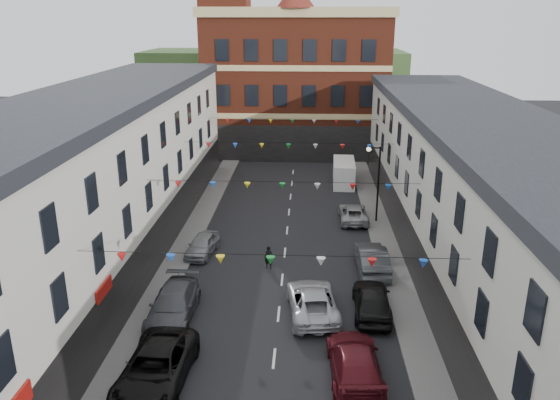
% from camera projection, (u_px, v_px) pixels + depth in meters
% --- Properties ---
extents(ground, '(160.00, 160.00, 0.00)m').
position_uv_depth(ground, '(279.00, 314.00, 29.22)').
color(ground, black).
rests_on(ground, ground).
extents(pavement_left, '(1.80, 64.00, 0.15)m').
position_uv_depth(pavement_left, '(161.00, 292.00, 31.41)').
color(pavement_left, '#605E5B').
rests_on(pavement_left, ground).
extents(pavement_right, '(1.80, 64.00, 0.15)m').
position_uv_depth(pavement_right, '(402.00, 298.00, 30.75)').
color(pavement_right, '#605E5B').
rests_on(pavement_right, ground).
extents(terrace_left, '(8.40, 56.00, 10.70)m').
position_uv_depth(terrace_left, '(59.00, 210.00, 29.01)').
color(terrace_left, silver).
rests_on(terrace_left, ground).
extents(terrace_right, '(8.40, 56.00, 9.70)m').
position_uv_depth(terrace_right, '(508.00, 227.00, 28.04)').
color(terrace_right, '#B7B6AB').
rests_on(terrace_right, ground).
extents(civic_building, '(20.60, 13.30, 18.50)m').
position_uv_depth(civic_building, '(296.00, 80.00, 62.49)').
color(civic_building, maroon).
rests_on(civic_building, ground).
extents(clock_tower, '(5.60, 5.60, 30.00)m').
position_uv_depth(clock_tower, '(225.00, 18.00, 57.88)').
color(clock_tower, maroon).
rests_on(clock_tower, ground).
extents(distant_hill, '(40.00, 14.00, 10.00)m').
position_uv_depth(distant_hill, '(274.00, 83.00, 86.44)').
color(distant_hill, '#324C23').
rests_on(distant_hill, ground).
extents(street_lamp, '(1.10, 0.36, 6.00)m').
position_uv_depth(street_lamp, '(375.00, 174.00, 40.89)').
color(street_lamp, black).
rests_on(street_lamp, ground).
extents(car_left_c, '(2.95, 5.97, 1.63)m').
position_uv_depth(car_left_c, '(156.00, 368.00, 23.39)').
color(car_left_c, black).
rests_on(car_left_c, ground).
extents(car_left_d, '(2.25, 5.49, 1.59)m').
position_uv_depth(car_left_d, '(173.00, 305.00, 28.56)').
color(car_left_d, '#484A51').
rests_on(car_left_d, ground).
extents(car_left_e, '(2.10, 4.09, 1.33)m').
position_uv_depth(car_left_e, '(202.00, 245.00, 36.36)').
color(car_left_e, gray).
rests_on(car_left_e, ground).
extents(car_right_c, '(2.43, 5.53, 1.58)m').
position_uv_depth(car_right_c, '(355.00, 362.00, 23.84)').
color(car_right_c, '#521018').
rests_on(car_right_c, ground).
extents(car_right_d, '(2.09, 4.87, 1.64)m').
position_uv_depth(car_right_d, '(372.00, 300.00, 29.01)').
color(car_right_d, black).
rests_on(car_right_d, ground).
extents(car_right_e, '(1.93, 5.05, 1.64)m').
position_uv_depth(car_right_e, '(371.00, 259.00, 33.91)').
color(car_right_e, '#44474A').
rests_on(car_right_e, ground).
extents(car_right_f, '(2.16, 4.59, 1.27)m').
position_uv_depth(car_right_f, '(353.00, 213.00, 42.27)').
color(car_right_f, '#9DA0A2').
rests_on(car_right_f, ground).
extents(moving_car, '(3.11, 5.66, 1.50)m').
position_uv_depth(moving_car, '(312.00, 301.00, 29.06)').
color(moving_car, '#B9BBC1').
rests_on(moving_car, ground).
extents(white_van, '(2.13, 5.14, 2.24)m').
position_uv_depth(white_van, '(344.00, 173.00, 51.37)').
color(white_van, white).
rests_on(white_van, ground).
extents(pedestrian, '(0.63, 0.51, 1.51)m').
position_uv_depth(pedestrian, '(269.00, 257.00, 34.26)').
color(pedestrian, black).
rests_on(pedestrian, ground).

